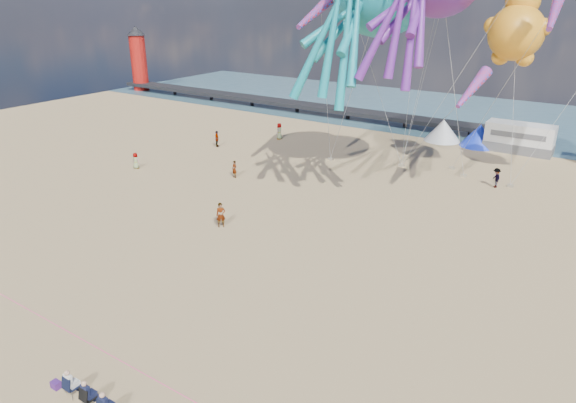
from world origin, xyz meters
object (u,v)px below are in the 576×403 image
object	(u,v)px
sandbag_b	(464,176)
kite_teddy_orange	(516,33)
standing_person	(221,215)
beachgoer_0	(279,131)
windsock_mid	(558,3)
sandbag_c	(510,186)
windsock_left	(321,8)
sandbag_d	(452,168)
beachgoer_2	(496,178)
beachgoer_5	(234,169)
lighthouse	(139,63)
beachgoer_3	(217,139)
tent_blue	(480,135)
cooler_purple	(56,385)
sandbag_e	(401,165)
tent_white	(443,130)
motorhome_0	(519,138)
windsock_right	(472,89)
sandbag_a	(330,159)
beachgoer_6	(136,161)

from	to	relation	value
sandbag_b	kite_teddy_orange	bearing A→B (deg)	-9.11
standing_person	beachgoer_0	bearing A→B (deg)	70.39
windsock_mid	sandbag_c	bearing A→B (deg)	102.99
standing_person	windsock_left	distance (m)	17.82
sandbag_d	beachgoer_2	bearing A→B (deg)	-31.45
beachgoer_5	lighthouse	bearing A→B (deg)	163.46
beachgoer_3	windsock_left	size ratio (longest dim) A/B	0.23
sandbag_b	tent_blue	bearing A→B (deg)	98.41
cooler_purple	sandbag_c	xyz separation A→B (m)	(10.46, 36.05, -0.05)
tent_blue	sandbag_c	distance (m)	12.95
beachgoer_0	beachgoer_3	bearing A→B (deg)	-38.08
tent_blue	cooler_purple	distance (m)	47.85
beachgoer_3	sandbag_c	xyz separation A→B (m)	(29.18, 4.38, -0.76)
sandbag_d	sandbag_c	bearing A→B (deg)	-19.24
standing_person	kite_teddy_orange	size ratio (longest dim) A/B	0.25
beachgoer_2	beachgoer_5	xyz separation A→B (m)	(-20.10, -10.37, -0.08)
windsock_mid	cooler_purple	bearing A→B (deg)	-116.37
tent_blue	sandbag_b	bearing A→B (deg)	-81.59
sandbag_e	cooler_purple	bearing A→B (deg)	-90.83
lighthouse	beachgoer_2	bearing A→B (deg)	-14.65
tent_white	beachgoer_5	bearing A→B (deg)	-116.73
motorhome_0	windsock_mid	size ratio (longest dim) A/B	0.97
sandbag_c	windsock_mid	xyz separation A→B (m)	(1.88, -6.19, 14.69)
beachgoer_0	windsock_left	distance (m)	20.18
tent_blue	sandbag_d	xyz separation A→B (m)	(0.08, -9.58, -1.09)
sandbag_e	windsock_left	bearing A→B (deg)	-117.23
tent_blue	beachgoer_3	bearing A→B (deg)	-145.79
beachgoer_3	windsock_left	xyz separation A→B (m)	(14.87, -3.90, 13.49)
tent_white	beachgoer_2	size ratio (longest dim) A/B	2.34
sandbag_c	windsock_right	distance (m)	11.82
sandbag_a	windsock_right	xyz separation A→B (m)	(14.18, -5.39, 9.03)
lighthouse	cooler_purple	size ratio (longest dim) A/B	22.50
beachgoer_6	sandbag_b	size ratio (longest dim) A/B	3.07
sandbag_a	windsock_right	bearing A→B (deg)	-20.83
windsock_right	beachgoer_3	bearing A→B (deg)	-175.38
beachgoer_3	beachgoer_6	distance (m)	10.08
standing_person	sandbag_b	bearing A→B (deg)	16.83
lighthouse	beachgoer_3	xyz separation A→B (m)	(34.56, -19.93, -3.63)
beachgoer_2	sandbag_d	size ratio (longest dim) A/B	3.41
lighthouse	windsock_mid	distance (m)	69.90
sandbag_e	motorhome_0	bearing A→B (deg)	54.15
beachgoer_6	windsock_left	size ratio (longest dim) A/B	0.21
beachgoer_6	sandbag_a	size ratio (longest dim) A/B	3.07
tent_blue	standing_person	world-z (taller)	tent_blue
motorhome_0	beachgoer_2	distance (m)	12.41
kite_teddy_orange	windsock_left	world-z (taller)	windsock_left
windsock_left	windsock_right	distance (m)	13.04
beachgoer_0	beachgoer_6	distance (m)	17.11
windsock_mid	sandbag_a	bearing A→B (deg)	162.84
standing_person	sandbag_c	size ratio (longest dim) A/B	3.60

